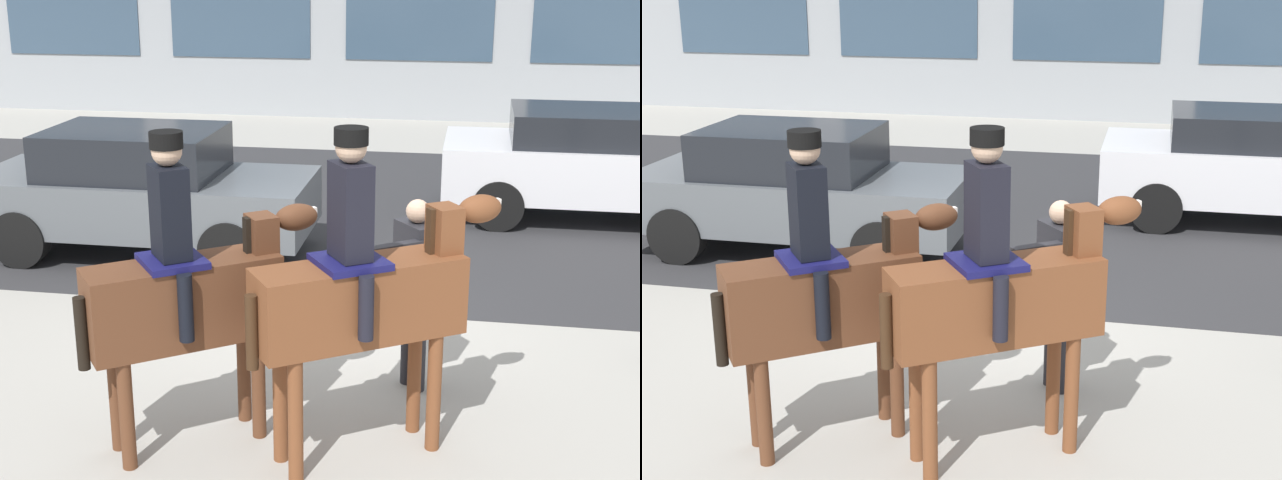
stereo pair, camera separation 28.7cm
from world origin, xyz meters
The scene contains 7 objects.
ground_plane centered at (0.00, 0.00, 0.00)m, with size 80.00×80.00×0.00m, color #9E9B93.
road_surface centered at (0.00, 4.75, 0.00)m, with size 24.19×8.50×0.01m.
mounted_horse_lead centered at (-0.64, -2.36, 1.25)m, with size 1.66×1.34×2.46m.
mounted_horse_companion centered at (0.67, -2.31, 1.32)m, with size 1.81×1.34×2.52m.
pedestrian_bystander centered at (0.96, -1.13, 1.01)m, with size 0.68×0.82×1.71m.
street_car_near_lane centered at (-2.73, 2.12, 0.84)m, with size 4.26×1.86×1.61m.
street_car_far_lane centered at (3.04, 4.80, 0.84)m, with size 4.18×1.99×1.59m.
Camera 2 is at (1.68, -8.24, 3.59)m, focal length 50.00 mm.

